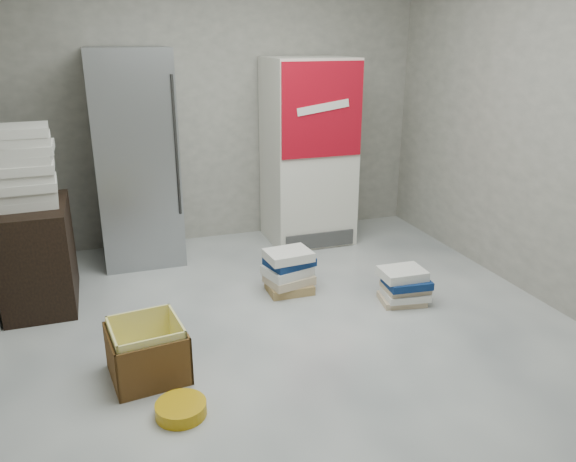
# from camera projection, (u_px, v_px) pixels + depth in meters

# --- Properties ---
(ground) EXTENTS (5.00, 5.00, 0.00)m
(ground) POSITION_uv_depth(u_px,v_px,m) (314.00, 355.00, 3.70)
(ground) COLOR silver
(ground) RESTS_ON ground
(room_shell) EXTENTS (4.04, 5.04, 2.82)m
(room_shell) POSITION_uv_depth(u_px,v_px,m) (319.00, 72.00, 3.10)
(room_shell) COLOR #A49F94
(room_shell) RESTS_ON ground
(steel_fridge) EXTENTS (0.70, 0.72, 1.90)m
(steel_fridge) POSITION_uv_depth(u_px,v_px,m) (136.00, 158.00, 5.02)
(steel_fridge) COLOR #989B9F
(steel_fridge) RESTS_ON ground
(coke_cooler) EXTENTS (0.80, 0.73, 1.80)m
(coke_cooler) POSITION_uv_depth(u_px,v_px,m) (308.00, 152.00, 5.53)
(coke_cooler) COLOR silver
(coke_cooler) RESTS_ON ground
(wood_shelf) EXTENTS (0.50, 0.80, 0.80)m
(wood_shelf) POSITION_uv_depth(u_px,v_px,m) (38.00, 255.00, 4.30)
(wood_shelf) COLOR black
(wood_shelf) RESTS_ON ground
(supply_box_stack) EXTENTS (0.43, 0.44, 0.58)m
(supply_box_stack) POSITION_uv_depth(u_px,v_px,m) (24.00, 166.00, 4.07)
(supply_box_stack) COLOR white
(supply_box_stack) RESTS_ON wood_shelf
(phonebook_stack_main) EXTENTS (0.44, 0.38, 0.36)m
(phonebook_stack_main) POSITION_uv_depth(u_px,v_px,m) (289.00, 271.00, 4.56)
(phonebook_stack_main) COLOR #A0804C
(phonebook_stack_main) RESTS_ON ground
(phonebook_stack_side) EXTENTS (0.39, 0.33, 0.28)m
(phonebook_stack_side) POSITION_uv_depth(u_px,v_px,m) (404.00, 286.00, 4.38)
(phonebook_stack_side) COLOR #CAB28F
(phonebook_stack_side) RESTS_ON ground
(cardboard_box) EXTENTS (0.49, 0.49, 0.36)m
(cardboard_box) POSITION_uv_depth(u_px,v_px,m) (148.00, 354.00, 3.43)
(cardboard_box) COLOR yellow
(cardboard_box) RESTS_ON ground
(bucket_lid) EXTENTS (0.30, 0.30, 0.08)m
(bucket_lid) POSITION_uv_depth(u_px,v_px,m) (181.00, 409.00, 3.10)
(bucket_lid) COLOR #C7970F
(bucket_lid) RESTS_ON ground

